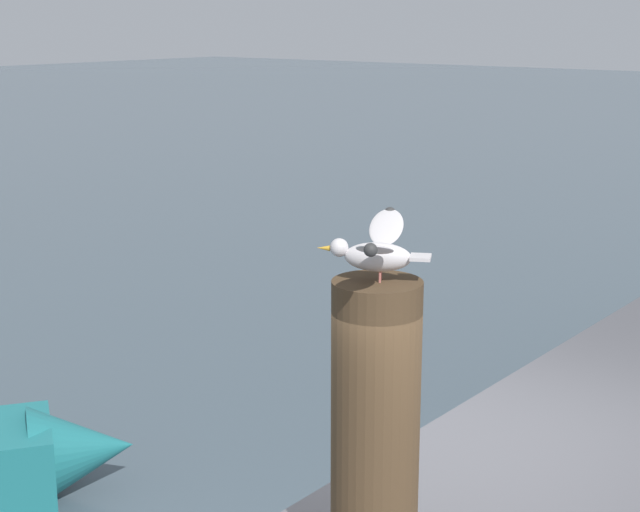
{
  "coord_description": "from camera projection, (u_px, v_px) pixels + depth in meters",
  "views": [
    {
      "loc": [
        -3.58,
        -2.33,
        3.49
      ],
      "look_at": [
        -0.95,
        -0.25,
        2.66
      ],
      "focal_mm": 54.47,
      "sensor_mm": 36.0,
      "label": 1
    }
  ],
  "objects": [
    {
      "name": "mooring_post",
      "position": [
        375.0,
        426.0,
        3.44
      ],
      "size": [
        0.32,
        0.32,
        1.07
      ],
      "primitive_type": "cylinder",
      "color": "#4C3823",
      "rests_on": "harbor_quay"
    },
    {
      "name": "seagull",
      "position": [
        377.0,
        249.0,
        3.28
      ],
      "size": [
        0.59,
        0.4,
        0.2
      ],
      "color": "#C66C60",
      "rests_on": "mooring_post"
    }
  ]
}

